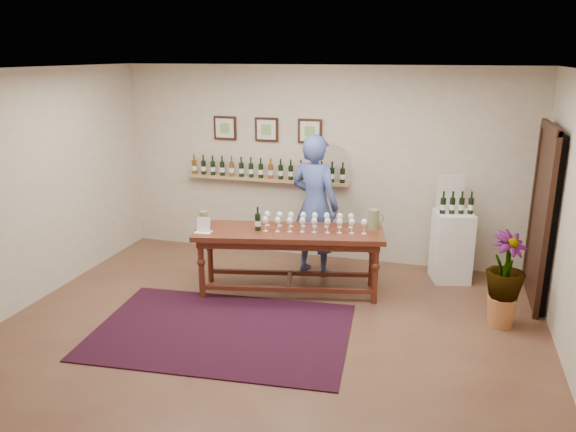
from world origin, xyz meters
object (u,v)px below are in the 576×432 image
(display_pedestal, at_px, (451,246))
(person, at_px, (315,205))
(tasting_table, at_px, (289,240))
(potted_plant, at_px, (505,280))

(display_pedestal, relative_size, person, 0.49)
(display_pedestal, bearing_deg, tasting_table, -153.33)
(tasting_table, xyz_separation_m, display_pedestal, (1.98, 0.99, -0.24))
(tasting_table, relative_size, person, 1.27)
(tasting_table, xyz_separation_m, person, (0.16, 0.75, 0.26))
(potted_plant, height_order, person, person)
(potted_plant, xyz_separation_m, person, (-2.38, 0.99, 0.42))
(display_pedestal, height_order, potted_plant, potted_plant)
(potted_plant, bearing_deg, person, 157.45)
(tasting_table, bearing_deg, potted_plant, -17.45)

